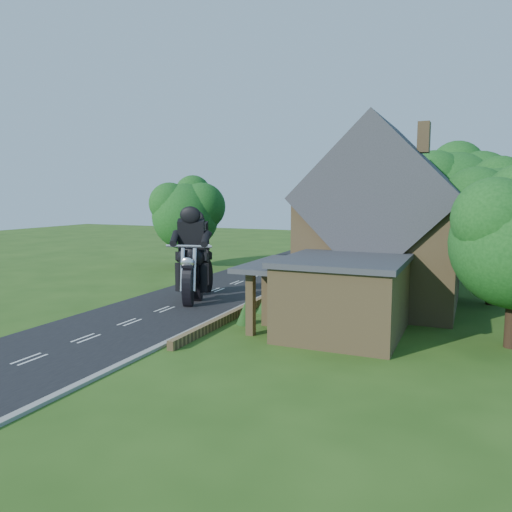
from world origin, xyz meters
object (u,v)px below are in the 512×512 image
at_px(motorcycle_lead, 192,290).
at_px(annex, 340,295).
at_px(garden_wall, 272,295).
at_px(motorcycle_follow, 199,282).
at_px(house, 382,228).

bearing_deg(motorcycle_lead, annex, 151.75).
relative_size(garden_wall, annex, 3.12).
relative_size(garden_wall, motorcycle_follow, 13.11).
height_order(house, annex, house).
relative_size(annex, motorcycle_follow, 4.20).
distance_m(motorcycle_lead, motorcycle_follow, 2.84).
bearing_deg(garden_wall, house, 9.17).
relative_size(garden_wall, motorcycle_lead, 12.34).
distance_m(house, motorcycle_lead, 11.23).
height_order(house, motorcycle_lead, house).
bearing_deg(house, garden_wall, -170.83).
bearing_deg(annex, motorcycle_lead, 164.26).
xyz_separation_m(house, motorcycle_follow, (-10.88, -1.59, -3.56)).
distance_m(annex, motorcycle_lead, 9.58).
bearing_deg(motorcycle_lead, house, -169.24).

